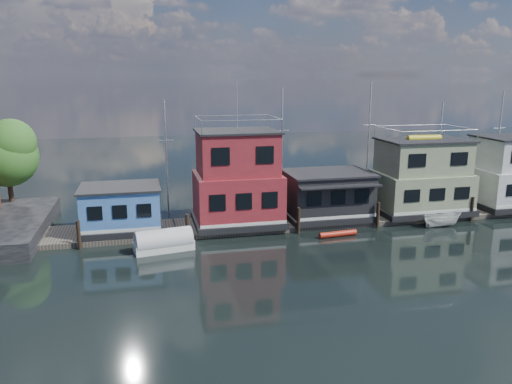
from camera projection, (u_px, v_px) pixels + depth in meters
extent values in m
plane|color=black|center=(398.00, 271.00, 32.90)|extent=(160.00, 160.00, 0.00)
cube|color=#595147|center=(332.00, 219.00, 44.25)|extent=(48.00, 5.00, 0.40)
cube|color=black|center=(122.00, 227.00, 40.26)|extent=(6.40, 4.90, 0.50)
cube|color=#4A7CCC|center=(121.00, 206.00, 39.86)|extent=(6.00, 4.50, 3.00)
cube|color=black|center=(120.00, 187.00, 39.50)|extent=(6.30, 4.80, 0.16)
cube|color=black|center=(238.00, 220.00, 42.31)|extent=(7.40, 5.90, 0.50)
cube|color=maroon|center=(238.00, 196.00, 41.82)|extent=(7.00, 5.50, 3.74)
cube|color=maroon|center=(237.00, 153.00, 41.00)|extent=(6.30, 4.95, 3.46)
cube|color=black|center=(237.00, 131.00, 40.59)|extent=(6.65, 5.23, 0.16)
cylinder|color=silver|center=(237.00, 105.00, 40.11)|extent=(0.08, 0.08, 4.00)
cube|color=black|center=(327.00, 214.00, 44.04)|extent=(7.40, 5.40, 0.50)
cube|color=black|center=(327.00, 193.00, 43.59)|extent=(7.00, 5.00, 3.40)
cube|color=black|center=(328.00, 173.00, 43.18)|extent=(7.30, 5.30, 0.16)
cube|color=black|center=(340.00, 186.00, 40.66)|extent=(7.00, 1.20, 0.12)
cube|color=black|center=(419.00, 208.00, 45.98)|extent=(8.40, 5.90, 0.50)
cube|color=gray|center=(420.00, 189.00, 45.56)|extent=(8.00, 5.50, 3.12)
cube|color=gray|center=(423.00, 157.00, 44.88)|extent=(7.20, 4.95, 2.88)
cube|color=black|center=(424.00, 140.00, 44.53)|extent=(7.60, 5.23, 0.16)
cylinder|color=yellow|center=(424.00, 138.00, 44.49)|extent=(3.20, 0.56, 0.56)
cube|color=black|center=(512.00, 202.00, 48.13)|extent=(8.40, 5.90, 0.50)
cylinder|color=#2D2116|center=(79.00, 235.00, 36.85)|extent=(0.28, 0.28, 2.20)
cylinder|color=#2D2116|center=(187.00, 228.00, 38.58)|extent=(0.28, 0.28, 2.20)
cylinder|color=#2D2116|center=(299.00, 221.00, 40.52)|extent=(0.28, 0.28, 2.20)
cylinder|color=#2D2116|center=(378.00, 215.00, 42.03)|extent=(0.28, 0.28, 2.20)
cylinder|color=#2D2116|center=(472.00, 209.00, 43.97)|extent=(0.28, 0.28, 2.20)
cylinder|color=silver|center=(166.00, 158.00, 45.77)|extent=(0.16, 0.16, 10.50)
cylinder|color=silver|center=(166.00, 140.00, 45.41)|extent=(1.40, 0.06, 0.06)
cylinder|color=silver|center=(282.00, 148.00, 48.03)|extent=(0.16, 0.16, 11.50)
cylinder|color=silver|center=(282.00, 130.00, 47.63)|extent=(1.40, 0.06, 0.06)
cylinder|color=silver|center=(368.00, 143.00, 49.91)|extent=(0.16, 0.16, 12.00)
cylinder|color=silver|center=(369.00, 125.00, 49.50)|extent=(1.40, 0.06, 0.06)
cylinder|color=silver|center=(439.00, 150.00, 51.86)|extent=(0.16, 0.16, 10.00)
cylinder|color=silver|center=(440.00, 136.00, 51.52)|extent=(1.40, 0.06, 0.06)
cylinder|color=silver|center=(498.00, 144.00, 53.26)|extent=(0.16, 0.16, 11.00)
cylinder|color=silver|center=(500.00, 128.00, 52.88)|extent=(1.40, 0.06, 0.06)
cylinder|color=#382619|center=(12.00, 200.00, 45.51)|extent=(0.44, 0.44, 2.97)
sphere|color=#306021|center=(7.00, 157.00, 44.58)|extent=(5.44, 5.44, 5.44)
imported|color=white|center=(442.00, 220.00, 42.39)|extent=(3.44, 1.45, 1.30)
cylinder|color=red|center=(338.00, 234.00, 39.92)|extent=(3.21, 0.75, 0.47)
cube|color=silver|center=(164.00, 246.00, 36.77)|extent=(4.52, 2.35, 0.72)
cylinder|color=silver|center=(164.00, 240.00, 36.68)|extent=(4.33, 2.42, 1.74)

